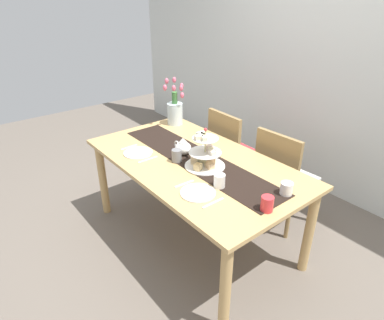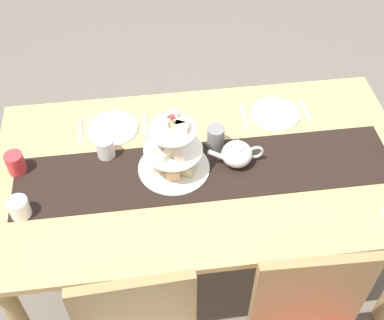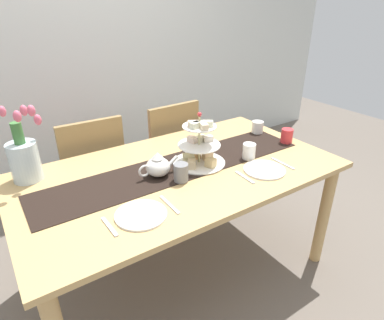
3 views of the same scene
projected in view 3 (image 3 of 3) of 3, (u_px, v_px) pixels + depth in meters
The scene contains 19 objects.
ground_plane at pixel (182, 270), 2.17m from camera, with size 8.00×8.00×0.00m, color #6B6056.
room_wall_rear at pixel (79, 38), 2.77m from camera, with size 6.00×0.08×2.60m, color silver.
dining_table at pixel (180, 184), 1.88m from camera, with size 1.77×0.98×0.75m.
chair_left at pixel (92, 171), 2.33m from camera, with size 0.43×0.43×0.91m.
chair_right at pixel (167, 151), 2.64m from camera, with size 0.44×0.44×0.91m.
table_runner at pixel (177, 167), 1.85m from camera, with size 1.59×0.33×0.00m, color black.
tiered_cake_stand at pixel (199, 149), 1.86m from camera, with size 0.30×0.30×0.30m.
teapot at pixel (158, 166), 1.74m from camera, with size 0.24×0.13×0.14m.
tulip_vase at pixel (23, 156), 1.68m from camera, with size 0.24×0.26×0.43m.
cream_jug at pixel (257, 127), 2.30m from camera, with size 0.08×0.08×0.09m, color white.
dinner_plate_left at pixel (141, 215), 1.44m from camera, with size 0.23×0.23×0.01m, color white.
fork_left at pixel (109, 227), 1.37m from camera, with size 0.02×0.15×0.01m, color silver.
knife_left at pixel (170, 205), 1.52m from camera, with size 0.01×0.17×0.01m, color silver.
dinner_plate_right at pixel (264, 170), 1.82m from camera, with size 0.23×0.23×0.01m, color white.
fork_right at pixel (245, 177), 1.75m from camera, with size 0.02×0.15×0.01m, color silver.
knife_right at pixel (283, 163), 1.89m from camera, with size 0.01×0.17×0.01m, color silver.
mug_grey at pixel (181, 172), 1.69m from camera, with size 0.08×0.08×0.10m, color slate.
mug_white_text at pixel (249, 151), 1.93m from camera, with size 0.08×0.08×0.10m, color white.
mug_orange at pixel (287, 136), 2.15m from camera, with size 0.08×0.08×0.10m, color red.
Camera 3 is at (-0.85, -1.38, 1.61)m, focal length 30.85 mm.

